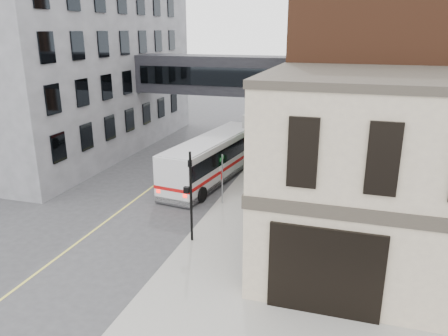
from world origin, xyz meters
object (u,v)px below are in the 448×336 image
Objects in this scene: pedestrian_b at (258,177)px; pedestrian_c at (256,182)px; newspaper_box at (262,167)px; sandwich_board at (258,224)px; pedestrian_a at (249,185)px; bus at (213,157)px.

pedestrian_b is 0.76m from pedestrian_c.
newspaper_box is 9.62m from sandwich_board.
newspaper_box is at bearing 109.74° from pedestrian_b.
pedestrian_a is 0.95× the size of pedestrian_c.
pedestrian_a is 1.24m from pedestrian_b.
pedestrian_b is (0.27, 1.20, 0.18)m from pedestrian_a.
pedestrian_c is 1.63× the size of newspaper_box.
pedestrian_c is 5.40m from sandwich_board.
sandwich_board is at bearing -86.23° from pedestrian_a.
pedestrian_c is at bearing 40.23° from pedestrian_a.
bus reaches higher than pedestrian_c.
newspaper_box is (-0.48, 4.22, -0.31)m from pedestrian_c.
bus is 3.92m from pedestrian_b.
pedestrian_b reaches higher than pedestrian_a.
pedestrian_b is 1.17× the size of pedestrian_c.
pedestrian_a is 1.55× the size of newspaper_box.
bus reaches higher than sandwich_board.
pedestrian_a reaches higher than newspaper_box.
pedestrian_c reaches higher than newspaper_box.
pedestrian_a is at bearing -40.74° from bus.
pedestrian_c is 1.61× the size of sandwich_board.
bus is at bearing 123.93° from pedestrian_a.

